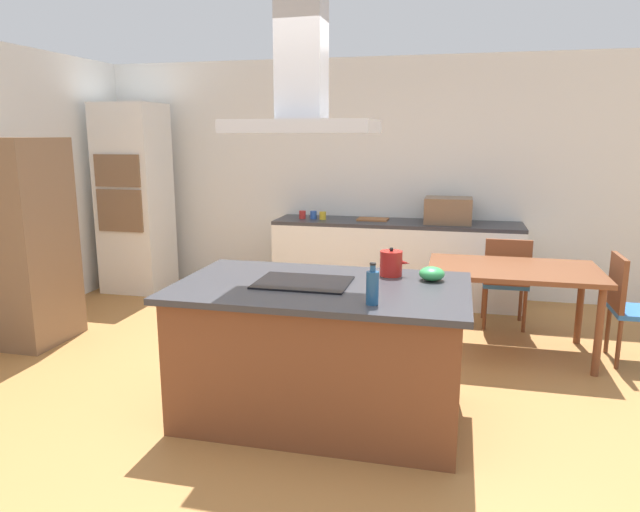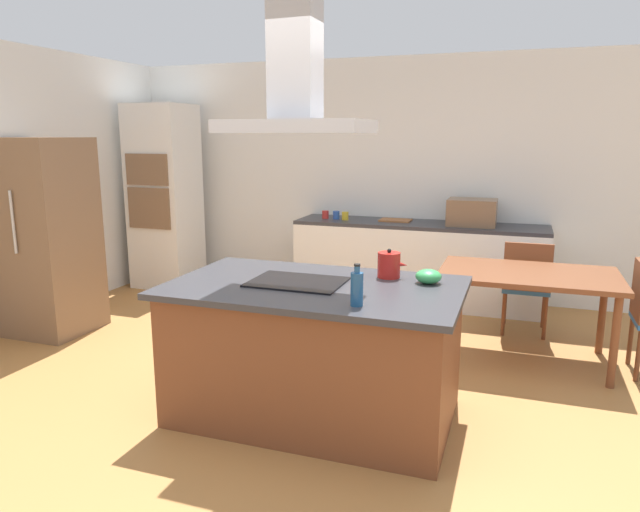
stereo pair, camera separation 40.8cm
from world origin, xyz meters
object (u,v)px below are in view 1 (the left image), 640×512
(refrigerator, at_px, (16,242))
(chair_facing_back_wall, at_px, (506,277))
(tea_kettle, at_px, (391,263))
(wall_oven_stack, at_px, (135,199))
(coffee_mug_red, at_px, (302,215))
(countertop_microwave, at_px, (448,210))
(mixing_bowl, at_px, (432,274))
(cooktop, at_px, (303,282))
(range_hood, at_px, (302,91))
(dining_table, at_px, (513,277))
(olive_oil_bottle, at_px, (372,287))
(coffee_mug_yellow, at_px, (323,216))
(chair_at_right_end, at_px, (630,302))
(coffee_mug_blue, at_px, (313,215))
(cutting_board, at_px, (373,219))

(refrigerator, distance_m, chair_facing_back_wall, 4.52)
(tea_kettle, bearing_deg, wall_oven_stack, 145.15)
(coffee_mug_red, bearing_deg, countertop_microwave, 0.58)
(mixing_bowl, relative_size, coffee_mug_red, 1.86)
(cooktop, bearing_deg, range_hood, 180.00)
(dining_table, bearing_deg, olive_oil_bottle, -116.62)
(tea_kettle, xyz_separation_m, coffee_mug_yellow, (-1.06, 2.49, -0.04))
(wall_oven_stack, height_order, chair_at_right_end, wall_oven_stack)
(countertop_microwave, height_order, chair_at_right_end, countertop_microwave)
(mixing_bowl, relative_size, refrigerator, 0.09)
(tea_kettle, distance_m, countertop_microwave, 2.56)
(cooktop, bearing_deg, coffee_mug_red, 105.23)
(coffee_mug_blue, bearing_deg, cutting_board, 5.10)
(tea_kettle, bearing_deg, olive_oil_bottle, -92.01)
(range_hood, bearing_deg, coffee_mug_yellow, 100.66)
(tea_kettle, relative_size, cutting_board, 0.60)
(countertop_microwave, bearing_deg, chair_at_right_end, -42.99)
(wall_oven_stack, xyz_separation_m, range_hood, (2.78, -2.65, 1.00))
(coffee_mug_red, height_order, wall_oven_stack, wall_oven_stack)
(cooktop, relative_size, range_hood, 0.67)
(chair_facing_back_wall, bearing_deg, range_hood, -123.66)
(coffee_mug_blue, height_order, cutting_board, coffee_mug_blue)
(coffee_mug_red, bearing_deg, refrigerator, -135.06)
(countertop_microwave, xyz_separation_m, range_hood, (-0.85, -2.88, 1.06))
(coffee_mug_yellow, relative_size, cutting_board, 0.26)
(tea_kettle, xyz_separation_m, wall_oven_stack, (-3.31, 2.30, 0.12))
(olive_oil_bottle, relative_size, dining_table, 0.17)
(olive_oil_bottle, bearing_deg, refrigerator, 161.04)
(olive_oil_bottle, bearing_deg, cutting_board, 98.25)
(dining_table, relative_size, chair_at_right_end, 1.57)
(coffee_mug_yellow, bearing_deg, dining_table, -34.48)
(cooktop, relative_size, countertop_microwave, 1.20)
(coffee_mug_blue, bearing_deg, olive_oil_bottle, -70.37)
(cooktop, distance_m, coffee_mug_yellow, 2.89)
(coffee_mug_red, distance_m, dining_table, 2.62)
(refrigerator, bearing_deg, range_hood, -15.41)
(mixing_bowl, distance_m, cutting_board, 2.77)
(mixing_bowl, distance_m, coffee_mug_yellow, 2.90)
(coffee_mug_red, distance_m, coffee_mug_blue, 0.13)
(cooktop, relative_size, coffee_mug_red, 6.67)
(tea_kettle, relative_size, refrigerator, 0.11)
(countertop_microwave, distance_m, range_hood, 3.19)
(coffee_mug_blue, bearing_deg, coffee_mug_yellow, -16.00)
(mixing_bowl, xyz_separation_m, chair_facing_back_wall, (0.63, 1.88, -0.44))
(cutting_board, bearing_deg, wall_oven_stack, -174.22)
(mixing_bowl, relative_size, chair_facing_back_wall, 0.19)
(olive_oil_bottle, distance_m, wall_oven_stack, 4.46)
(coffee_mug_blue, xyz_separation_m, chair_at_right_end, (3.00, -1.38, -0.44))
(coffee_mug_yellow, bearing_deg, wall_oven_stack, -175.16)
(chair_facing_back_wall, bearing_deg, refrigerator, -162.38)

